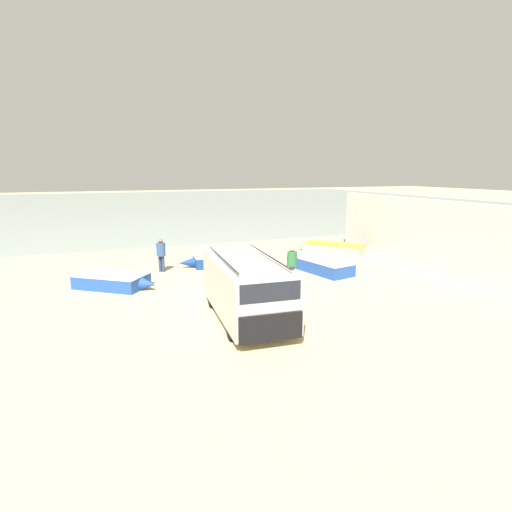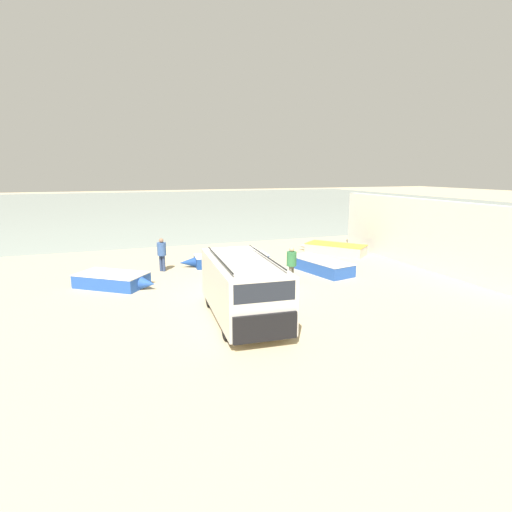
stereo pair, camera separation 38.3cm
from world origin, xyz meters
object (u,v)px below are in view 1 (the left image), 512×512
fisherman_0 (292,262)px  fishing_rowboat_0 (114,281)px  fishing_rowboat_1 (317,265)px  fishing_rowboat_3 (332,248)px  fishing_rowboat_2 (228,260)px  fisherman_1 (161,252)px  parked_van (246,287)px

fisherman_0 → fishing_rowboat_0: bearing=-144.5°
fishing_rowboat_1 → fishing_rowboat_3: (3.19, 3.73, -0.01)m
fishing_rowboat_0 → fishing_rowboat_2: size_ratio=0.74×
fishing_rowboat_0 → fisherman_0: size_ratio=2.10×
fishing_rowboat_3 → fisherman_1: size_ratio=2.35×
fishing_rowboat_2 → fisherman_1: (-3.72, -0.17, 0.76)m
fishing_rowboat_0 → fishing_rowboat_2: fishing_rowboat_0 is taller
fishing_rowboat_2 → fisherman_0: fisherman_0 is taller
fishing_rowboat_0 → parked_van: bearing=-17.2°
fishing_rowboat_2 → fishing_rowboat_0: bearing=25.7°
parked_van → fisherman_1: parked_van is taller
fishing_rowboat_0 → fishing_rowboat_3: size_ratio=0.89×
fisherman_0 → fisherman_1: bearing=-167.9°
fishing_rowboat_1 → fisherman_1: fisherman_1 is taller
fisherman_0 → fishing_rowboat_2: bearing=162.1°
fisherman_0 → parked_van: bearing=-83.0°
fishing_rowboat_0 → fisherman_1: 3.41m
fishing_rowboat_1 → fishing_rowboat_2: 5.08m
fisherman_0 → fishing_rowboat_3: bearing=96.1°
fishing_rowboat_0 → fisherman_1: bearing=78.6°
fishing_rowboat_3 → fisherman_0: fisherman_0 is taller
fishing_rowboat_3 → fisherman_0: bearing=95.6°
parked_van → fishing_rowboat_2: bearing=171.5°
fishing_rowboat_1 → fishing_rowboat_3: fishing_rowboat_1 is taller
parked_van → fishing_rowboat_3: size_ratio=1.32×
fishing_rowboat_2 → fisherman_1: bearing=7.3°
fishing_rowboat_1 → fishing_rowboat_3: 4.91m
fishing_rowboat_1 → fisherman_1: size_ratio=2.65×
fishing_rowboat_0 → fisherman_0: fisherman_0 is taller
fisherman_0 → fisherman_1: 7.10m
parked_van → fishing_rowboat_0: parked_van is taller
fishing_rowboat_2 → parked_van: bearing=82.1°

